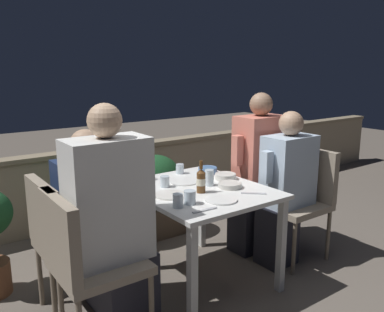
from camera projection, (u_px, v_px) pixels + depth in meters
name	position (u px, v px, depth m)	size (l,w,h in m)	color
ground_plane	(198.00, 280.00, 3.03)	(16.00, 16.00, 0.00)	#665B51
parapet_wall	(106.00, 182.00, 4.19)	(9.00, 0.18, 0.76)	gray
dining_table	(198.00, 200.00, 2.89)	(0.86, 1.01, 0.71)	white
planter_hedge	(123.00, 198.00, 3.60)	(1.19, 0.47, 0.76)	brown
chair_left_near	(81.00, 255.00, 2.23)	(0.48, 0.48, 0.90)	gray
person_white_polo	(114.00, 223.00, 2.31)	(0.51, 0.26, 1.37)	#282833
chair_left_far	(63.00, 234.00, 2.50)	(0.48, 0.48, 0.90)	gray
person_navy_jumper	(95.00, 219.00, 2.61)	(0.48, 0.26, 1.19)	#282833
chair_right_near	(301.00, 192.00, 3.34)	(0.48, 0.48, 0.90)	gray
person_blue_shirt	(285.00, 188.00, 3.20)	(0.48, 0.26, 1.22)	#282833
chair_right_far	(272.00, 184.00, 3.57)	(0.48, 0.48, 0.90)	gray
person_coral_top	(256.00, 172.00, 3.42)	(0.49, 0.26, 1.35)	#282833
beer_bottle	(201.00, 180.00, 2.76)	(0.06, 0.06, 0.22)	brown
plate_0	(170.00, 195.00, 2.71)	(0.22, 0.22, 0.01)	silver
plate_1	(183.00, 182.00, 3.01)	(0.21, 0.21, 0.01)	white
plate_2	(221.00, 200.00, 2.61)	(0.21, 0.21, 0.01)	white
bowl_0	(208.00, 170.00, 3.28)	(0.15, 0.15, 0.05)	#4C709E
bowl_1	(225.00, 176.00, 3.09)	(0.16, 0.16, 0.05)	beige
bowl_2	(230.00, 185.00, 2.88)	(0.17, 0.17, 0.04)	beige
glass_cup_0	(209.00, 178.00, 2.93)	(0.06, 0.06, 0.12)	silver
glass_cup_1	(190.00, 197.00, 2.54)	(0.08, 0.08, 0.09)	silver
glass_cup_2	(146.00, 174.00, 3.08)	(0.06, 0.06, 0.09)	silver
glass_cup_3	(165.00, 182.00, 2.89)	(0.07, 0.07, 0.08)	silver
glass_cup_4	(178.00, 201.00, 2.47)	(0.06, 0.06, 0.09)	silver
glass_cup_5	(180.00, 169.00, 3.25)	(0.06, 0.06, 0.08)	silver
fork_0	(205.00, 210.00, 2.42)	(0.17, 0.03, 0.01)	silver
fork_1	(253.00, 193.00, 2.74)	(0.14, 0.13, 0.01)	silver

